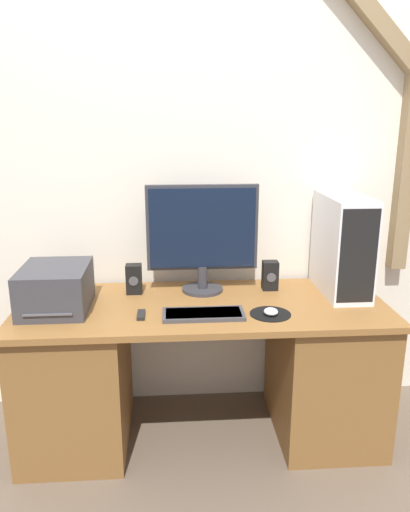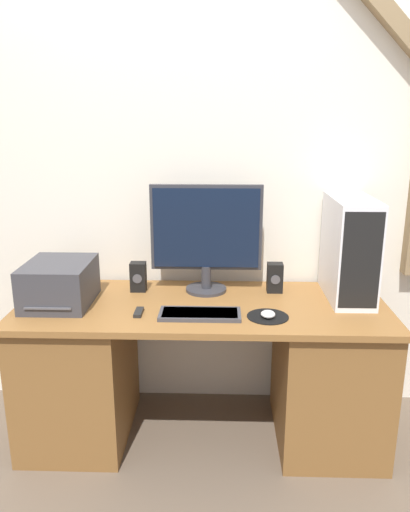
# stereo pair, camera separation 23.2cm
# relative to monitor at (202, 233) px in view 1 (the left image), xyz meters

# --- Properties ---
(ground_plane) EXTENTS (12.00, 12.00, 0.00)m
(ground_plane) POSITION_rel_monitor_xyz_m (-0.01, -0.53, -1.02)
(ground_plane) COLOR brown
(wall_back) EXTENTS (6.40, 0.13, 2.70)m
(wall_back) POSITION_rel_monitor_xyz_m (0.00, 0.21, 0.34)
(wall_back) COLOR silver
(wall_back) RESTS_ON ground_plane
(desk) EXTENTS (1.76, 0.68, 0.71)m
(desk) POSITION_rel_monitor_xyz_m (-0.01, -0.19, -0.65)
(desk) COLOR brown
(desk) RESTS_ON ground_plane
(monitor) EXTENTS (0.56, 0.21, 0.54)m
(monitor) POSITION_rel_monitor_xyz_m (0.00, 0.00, 0.00)
(monitor) COLOR #333338
(monitor) RESTS_ON desk
(keyboard) EXTENTS (0.37, 0.15, 0.02)m
(keyboard) POSITION_rel_monitor_xyz_m (-0.02, -0.34, -0.29)
(keyboard) COLOR #3D3D42
(keyboard) RESTS_ON desk
(mousepad) EXTENTS (0.19, 0.19, 0.00)m
(mousepad) POSITION_rel_monitor_xyz_m (0.29, -0.34, -0.30)
(mousepad) COLOR black
(mousepad) RESTS_ON desk
(mouse) EXTENTS (0.06, 0.07, 0.03)m
(mouse) POSITION_rel_monitor_xyz_m (0.29, -0.35, -0.28)
(mouse) COLOR silver
(mouse) RESTS_ON mousepad
(computer_tower) EXTENTS (0.19, 0.44, 0.49)m
(computer_tower) POSITION_rel_monitor_xyz_m (0.70, -0.07, -0.06)
(computer_tower) COLOR white
(computer_tower) RESTS_ON desk
(printer) EXTENTS (0.30, 0.37, 0.20)m
(printer) POSITION_rel_monitor_xyz_m (-0.69, -0.20, -0.20)
(printer) COLOR #38383D
(printer) RESTS_ON desk
(speaker_left) EXTENTS (0.08, 0.07, 0.15)m
(speaker_left) POSITION_rel_monitor_xyz_m (-0.35, -0.01, -0.23)
(speaker_left) COLOR black
(speaker_left) RESTS_ON desk
(speaker_right) EXTENTS (0.08, 0.07, 0.15)m
(speaker_right) POSITION_rel_monitor_xyz_m (0.35, -0.01, -0.23)
(speaker_right) COLOR black
(speaker_right) RESTS_ON desk
(remote_control) EXTENTS (0.03, 0.10, 0.02)m
(remote_control) POSITION_rel_monitor_xyz_m (-0.30, -0.32, -0.29)
(remote_control) COLOR black
(remote_control) RESTS_ON desk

